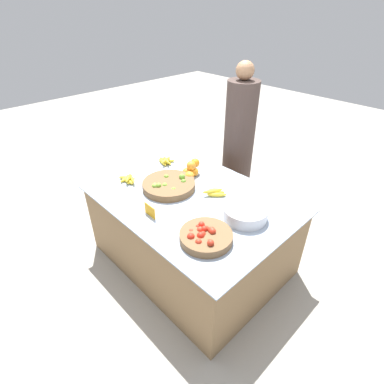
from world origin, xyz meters
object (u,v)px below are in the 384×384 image
tomato_basket (206,236)px  metal_bowl (245,213)px  lime_bowl (169,185)px  vendor_person (238,148)px  price_sign (150,211)px

tomato_basket → metal_bowl: tomato_basket is taller
lime_bowl → vendor_person: bearing=92.4°
metal_bowl → price_sign: bearing=-135.5°
lime_bowl → vendor_person: size_ratio=0.28×
lime_bowl → metal_bowl: size_ratio=1.38×
tomato_basket → price_sign: bearing=-167.3°
lime_bowl → price_sign: size_ratio=3.66×
lime_bowl → tomato_basket: lime_bowl is taller
vendor_person → tomato_basket: bearing=-59.8°
tomato_basket → price_sign: (-0.46, -0.10, 0.01)m
lime_bowl → tomato_basket: bearing=-20.1°
price_sign → vendor_person: (-0.24, 1.30, -0.00)m
metal_bowl → vendor_person: (-0.73, 0.82, 0.00)m
metal_bowl → price_sign: (-0.49, -0.48, 0.00)m
tomato_basket → price_sign: 0.47m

